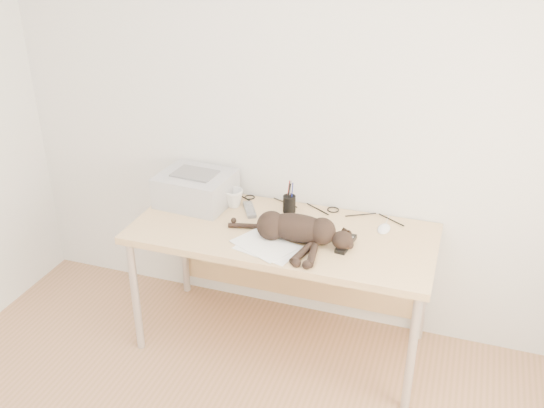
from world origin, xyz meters
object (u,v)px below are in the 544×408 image
(cat, at_px, (294,229))
(mug, at_px, (233,198))
(printer, at_px, (196,188))
(mouse, at_px, (384,227))
(pen_cup, at_px, (289,204))
(desk, at_px, (287,244))

(cat, xyz_separation_m, mug, (-0.44, 0.27, -0.02))
(printer, height_order, mug, printer)
(printer, xyz_separation_m, mouse, (1.08, 0.02, -0.07))
(pen_cup, bearing_deg, mouse, -4.06)
(desk, distance_m, mug, 0.41)
(cat, bearing_deg, printer, 160.39)
(desk, distance_m, cat, 0.28)
(desk, xyz_separation_m, mouse, (0.51, 0.09, 0.15))
(desk, relative_size, mug, 14.51)
(printer, height_order, pen_cup, printer)
(mug, xyz_separation_m, pen_cup, (0.32, 0.04, -0.00))
(desk, height_order, printer, printer)
(mouse, bearing_deg, mug, -174.75)
(pen_cup, height_order, mouse, pen_cup)
(printer, xyz_separation_m, pen_cup, (0.54, 0.06, -0.04))
(mug, bearing_deg, pen_cup, 6.45)
(cat, xyz_separation_m, mouse, (0.42, 0.27, -0.05))
(desk, bearing_deg, pen_cup, 102.82)
(pen_cup, bearing_deg, mug, -173.55)
(printer, relative_size, mug, 3.81)
(desk, relative_size, cat, 2.35)
(cat, distance_m, mouse, 0.50)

